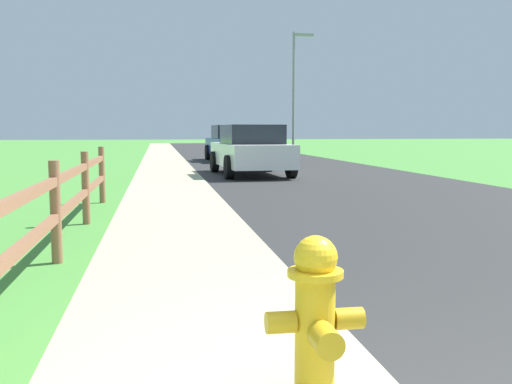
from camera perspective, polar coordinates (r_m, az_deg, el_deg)
ground_plane at (r=26.97m, az=-6.96°, el=3.14°), size 120.00×120.00×0.00m
road_asphalt at (r=29.33m, az=-0.29°, el=3.43°), size 7.00×66.00×0.01m
curb_concrete at (r=28.99m, az=-13.09°, el=3.24°), size 6.00×66.00×0.01m
grass_verge at (r=29.12m, az=-16.04°, el=3.18°), size 5.00×66.00×0.00m
fire_hydrant at (r=3.00m, az=5.91°, el=-12.32°), size 0.51×0.44×0.86m
rail_fence at (r=6.29m, az=-19.21°, el=-1.13°), size 0.11×10.27×1.08m
parked_suv_white at (r=17.83m, az=-0.53°, el=4.17°), size 2.21×4.68×1.55m
parked_car_blue at (r=26.13m, az=-2.45°, el=4.83°), size 2.16×4.44×1.61m
street_lamp at (r=32.64m, az=3.92°, el=10.70°), size 1.17×0.20×6.77m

